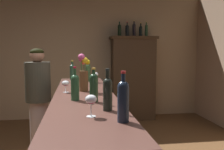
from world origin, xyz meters
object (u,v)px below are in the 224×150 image
Objects in this scene: wine_bottle_pinot at (94,86)px; display_bottle_right at (146,30)px; wine_bottle_rose at (88,72)px; wine_bottle_riesling at (123,99)px; patron_in_navy at (38,97)px; display_bottle_left at (120,30)px; display_bottle_midleft at (127,30)px; display_cabinet at (133,76)px; wine_glass_mid at (96,75)px; bar_counter at (85,142)px; wine_bottle_chardonnay at (108,92)px; wine_bottle_merlot at (75,86)px; wine_glass_rear at (66,84)px; display_bottle_midright at (141,31)px; wine_glass_front at (91,100)px; wine_bottle_malbec at (72,71)px; display_bottle_center at (134,29)px; cheese_plate at (89,79)px; flower_arrangement at (84,73)px.

display_bottle_right is (1.38, 3.09, 0.76)m from wine_bottle_pinot.
wine_bottle_riesling is (0.12, -2.16, 0.01)m from wine_bottle_rose.
display_bottle_right is at bearing 102.41° from patron_in_navy.
display_bottle_left is 1.00× the size of display_bottle_midleft.
wine_bottle_rose is at bearing -130.38° from display_bottle_right.
display_bottle_midleft is (-0.14, 0.00, 1.01)m from display_cabinet.
display_bottle_left reaches higher than wine_glass_mid.
wine_bottle_pinot is (0.07, -0.40, 0.67)m from bar_counter.
bar_counter is at bearing 102.00° from wine_bottle_chardonnay.
wine_bottle_merlot is 3.28m from display_bottle_midleft.
display_bottle_midright reaches higher than wine_glass_rear.
wine_glass_mid is 0.51× the size of display_bottle_midright.
wine_bottle_rose is (-1.06, -1.59, 0.25)m from display_cabinet.
wine_bottle_malbec is at bearing 94.03° from wine_glass_front.
display_bottle_midleft reaches higher than wine_glass_rear.
wine_bottle_riesling is 2.44m from wine_bottle_malbec.
wine_bottle_rose is 1.41m from wine_bottle_merlot.
wine_bottle_malbec is at bearing -134.48° from display_bottle_center.
wine_bottle_chardonnay reaches higher than wine_bottle_merlot.
cheese_plate is at bearing -127.12° from display_cabinet.
display_bottle_center reaches higher than wine_bottle_merlot.
patron_in_navy reaches higher than wine_bottle_rose.
bar_counter is 22.92× the size of wine_glass_rear.
display_bottle_midleft is at bearing 59.84° from wine_bottle_rose.
wine_glass_front is (-0.14, -0.16, -0.03)m from wine_bottle_chardonnay.
patron_in_navy is (-0.63, 0.82, -0.42)m from flower_arrangement.
flower_arrangement is at bearing 99.15° from wine_bottle_chardonnay.
wine_bottle_rose is at bearing -120.16° from display_bottle_midleft.
wine_bottle_malbec is (-1.30, -1.34, 0.25)m from display_cabinet.
cheese_plate is 1.88m from display_bottle_midleft.
display_bottle_midleft is 0.43m from display_bottle_right.
wine_glass_mid is at bearing -115.36° from display_bottle_midleft.
wine_bottle_merlot reaches higher than wine_glass_rear.
wine_bottle_malbec is (-0.05, 1.65, 0.00)m from wine_bottle_merlot.
wine_glass_mid is 0.44× the size of display_bottle_center.
bar_counter is 9.80× the size of wine_bottle_pinot.
wine_bottle_rose is 1.03× the size of wine_bottle_malbec.
wine_bottle_chardonnay is at bearing -106.55° from display_bottle_center.
patron_in_navy is (-1.81, -1.65, -1.12)m from display_bottle_center.
cheese_plate is at bearing 92.48° from wine_bottle_riesling.
display_bottle_midright is at bearing 104.19° from patron_in_navy.
wine_bottle_malbec is (-0.14, 1.35, 0.66)m from bar_counter.
bar_counter is 10.32× the size of display_bottle_midright.
display_bottle_center reaches higher than wine_glass_rear.
wine_bottle_merlot is (-0.31, 0.76, -0.02)m from wine_bottle_riesling.
display_bottle_left is at bearing -180.00° from display_bottle_midleft.
wine_bottle_merlot reaches higher than wine_bottle_rose.
display_bottle_right is (0.29, 0.00, 1.02)m from display_cabinet.
display_bottle_midleft reaches higher than cheese_plate.
display_bottle_center reaches higher than display_bottle_midright.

